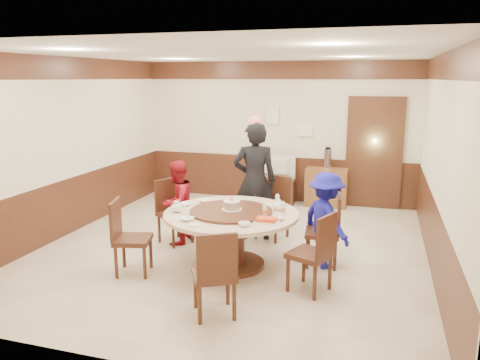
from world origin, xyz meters
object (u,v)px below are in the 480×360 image
(person_red, at_px, (177,202))
(side_cabinet, at_px, (326,187))
(banquet_table, at_px, (231,228))
(person_blue, at_px, (326,220))
(shrimp_platter, at_px, (266,220))
(birthday_cake, at_px, (232,205))
(tv_stand, at_px, (274,190))
(person_standing, at_px, (255,181))
(television, at_px, (274,167))
(thermos, at_px, (328,159))

(person_red, relative_size, side_cabinet, 1.60)
(banquet_table, height_order, person_blue, person_blue)
(shrimp_platter, bearing_deg, banquet_table, 151.17)
(side_cabinet, bearing_deg, birthday_cake, -104.00)
(banquet_table, relative_size, tv_stand, 2.09)
(banquet_table, xyz_separation_m, side_cabinet, (0.85, 3.42, -0.16))
(person_red, bearing_deg, person_standing, 127.57)
(banquet_table, distance_m, shrimp_platter, 0.68)
(television, relative_size, side_cabinet, 1.02)
(person_blue, relative_size, thermos, 3.38)
(person_blue, distance_m, television, 3.34)
(television, height_order, side_cabinet, television)
(thermos, bearing_deg, shrimp_platter, -94.67)
(birthday_cake, bearing_deg, person_standing, 90.13)
(banquet_table, xyz_separation_m, person_red, (-1.06, 0.62, 0.11))
(birthday_cake, bearing_deg, banquet_table, -102.78)
(banquet_table, height_order, person_red, person_red)
(person_blue, relative_size, television, 1.58)
(person_blue, relative_size, birthday_cake, 4.86)
(person_standing, xyz_separation_m, thermos, (0.86, 2.24, 0.02))
(person_blue, relative_size, side_cabinet, 1.61)
(person_blue, bearing_deg, birthday_cake, 61.19)
(thermos, bearing_deg, person_red, -124.42)
(banquet_table, bearing_deg, person_blue, 16.31)
(side_cabinet, xyz_separation_m, thermos, (0.00, 0.00, 0.56))
(tv_stand, relative_size, television, 1.04)
(person_blue, bearing_deg, person_standing, 10.96)
(television, bearing_deg, birthday_cake, 90.36)
(person_red, xyz_separation_m, birthday_cake, (1.06, -0.61, 0.20))
(thermos, bearing_deg, birthday_cake, -104.07)
(banquet_table, distance_m, person_red, 1.23)
(tv_stand, bearing_deg, television, 0.00)
(person_red, bearing_deg, side_cabinet, 155.68)
(person_red, xyz_separation_m, tv_stand, (0.87, 2.76, -0.39))
(thermos, bearing_deg, television, -178.35)
(person_standing, relative_size, shrimp_platter, 6.11)
(banquet_table, xyz_separation_m, television, (-0.19, 3.39, 0.20))
(person_standing, bearing_deg, television, -102.42)
(tv_stand, relative_size, thermos, 2.24)
(person_red, xyz_separation_m, shrimp_platter, (1.61, -0.93, 0.14))
(television, bearing_deg, shrimp_platter, 98.46)
(person_standing, relative_size, thermos, 4.82)
(thermos, bearing_deg, banquet_table, -104.07)
(side_cabinet, bearing_deg, shrimp_platter, -94.60)
(birthday_cake, xyz_separation_m, tv_stand, (-0.19, 3.37, -0.59))
(tv_stand, xyz_separation_m, thermos, (1.04, 0.03, 0.69))
(shrimp_platter, bearing_deg, person_red, 150.12)
(person_standing, height_order, television, person_standing)
(person_standing, relative_size, television, 2.25)
(person_blue, height_order, tv_stand, person_blue)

